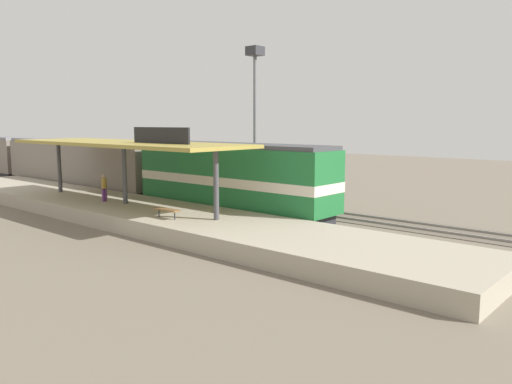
{
  "coord_description": "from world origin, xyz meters",
  "views": [
    {
      "loc": [
        -22.59,
        -26.44,
        5.86
      ],
      "look_at": [
        -1.38,
        -7.88,
        2.0
      ],
      "focal_mm": 35.67,
      "sensor_mm": 36.0,
      "label": 1
    }
  ],
  "objects_px": {
    "freight_car": "(152,168)",
    "person_waiting": "(104,186)",
    "passenger_carriage_front": "(80,164)",
    "locomotive": "(232,179)",
    "platform_bench": "(167,210)",
    "light_mast": "(255,90)"
  },
  "relations": [
    {
      "from": "light_mast",
      "to": "person_waiting",
      "type": "bearing_deg",
      "value": 173.35
    },
    {
      "from": "platform_bench",
      "to": "locomotive",
      "type": "distance_m",
      "value": 6.18
    },
    {
      "from": "light_mast",
      "to": "person_waiting",
      "type": "relative_size",
      "value": 6.84
    },
    {
      "from": "freight_car",
      "to": "platform_bench",
      "type": "bearing_deg",
      "value": -125.12
    },
    {
      "from": "platform_bench",
      "to": "person_waiting",
      "type": "distance_m",
      "value": 7.55
    },
    {
      "from": "platform_bench",
      "to": "person_waiting",
      "type": "bearing_deg",
      "value": 82.06
    },
    {
      "from": "passenger_carriage_front",
      "to": "freight_car",
      "type": "relative_size",
      "value": 1.67
    },
    {
      "from": "passenger_carriage_front",
      "to": "locomotive",
      "type": "bearing_deg",
      "value": -90.0
    },
    {
      "from": "freight_car",
      "to": "person_waiting",
      "type": "bearing_deg",
      "value": -141.47
    },
    {
      "from": "platform_bench",
      "to": "locomotive",
      "type": "height_order",
      "value": "locomotive"
    },
    {
      "from": "passenger_carriage_front",
      "to": "light_mast",
      "type": "distance_m",
      "value": 16.39
    },
    {
      "from": "passenger_carriage_front",
      "to": "person_waiting",
      "type": "xyz_separation_m",
      "value": [
        -4.96,
        -11.58,
        -0.46
      ]
    },
    {
      "from": "freight_car",
      "to": "locomotive",
      "type": "bearing_deg",
      "value": -108.15
    },
    {
      "from": "freight_car",
      "to": "passenger_carriage_front",
      "type": "bearing_deg",
      "value": 139.23
    },
    {
      "from": "platform_bench",
      "to": "light_mast",
      "type": "bearing_deg",
      "value": 23.4
    },
    {
      "from": "freight_car",
      "to": "person_waiting",
      "type": "distance_m",
      "value": 12.22
    },
    {
      "from": "freight_car",
      "to": "person_waiting",
      "type": "height_order",
      "value": "freight_car"
    },
    {
      "from": "platform_bench",
      "to": "freight_car",
      "type": "bearing_deg",
      "value": 54.88
    },
    {
      "from": "person_waiting",
      "to": "light_mast",
      "type": "bearing_deg",
      "value": -6.65
    },
    {
      "from": "locomotive",
      "to": "light_mast",
      "type": "bearing_deg",
      "value": 32.31
    },
    {
      "from": "locomotive",
      "to": "light_mast",
      "type": "xyz_separation_m",
      "value": [
        7.8,
        4.93,
        5.99
      ]
    },
    {
      "from": "locomotive",
      "to": "passenger_carriage_front",
      "type": "relative_size",
      "value": 0.72
    }
  ]
}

